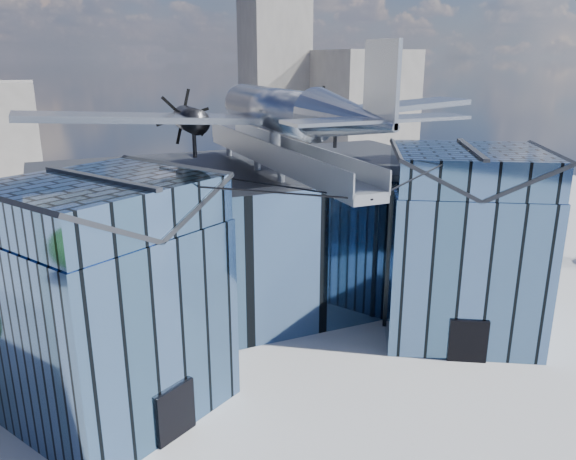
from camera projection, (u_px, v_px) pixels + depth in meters
name	position (u px, v px, depth m)	size (l,w,h in m)	color
ground_plane	(301.00, 355.00, 33.34)	(120.00, 120.00, 0.00)	gray
museum	(265.00, 238.00, 36.81)	(32.88, 24.50, 17.60)	#45668D
bg_towers	(154.00, 111.00, 75.20)	(77.00, 24.50, 26.00)	gray
tree_plaza_e	(498.00, 248.00, 41.87)	(3.27, 3.27, 4.92)	#342015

